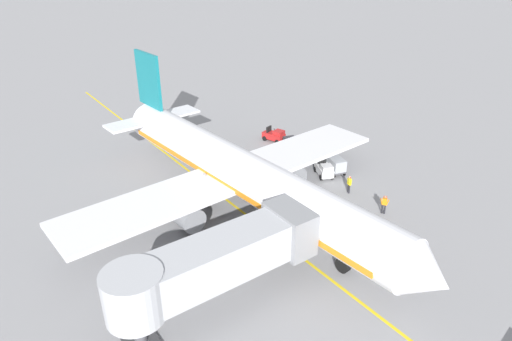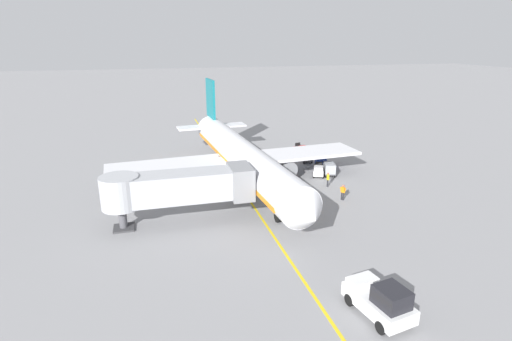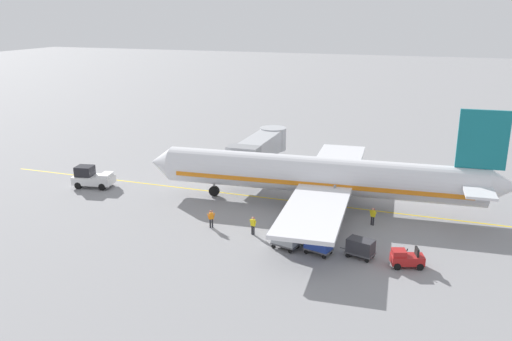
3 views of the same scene
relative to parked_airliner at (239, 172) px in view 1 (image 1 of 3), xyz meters
name	(u,v)px [view 1 (image 1 of 3)]	position (x,y,z in m)	size (l,w,h in m)	color
ground_plane	(227,201)	(0.44, -1.26, -3.19)	(400.00, 400.00, 0.00)	gray
gate_lead_in_line	(227,200)	(0.44, -1.26, -3.18)	(0.24, 80.00, 0.01)	gold
parked_airliner	(239,172)	(0.00, 0.00, 0.00)	(30.29, 37.35, 10.63)	silver
jet_bridge	(216,260)	(7.79, 9.20, 0.27)	(13.36, 3.50, 4.98)	#A8AAAF
baggage_tug_lead	(324,169)	(-9.69, 0.27, -2.47)	(2.13, 2.77, 1.62)	silver
baggage_tug_trailing	(274,135)	(-11.10, -9.39, -2.47)	(1.92, 2.75, 1.62)	#B21E1E
baggage_cart_front	(336,164)	(-11.04, 0.42, -2.24)	(1.83, 2.98, 1.58)	#4C4C51
baggage_cart_second_in_train	(316,154)	(-11.13, -2.42, -2.24)	(1.83, 2.98, 1.58)	#4C4C51
baggage_cart_third_in_train	(292,145)	(-10.65, -5.77, -2.24)	(1.83, 2.98, 1.58)	#4C4C51
ground_crew_wing_walker	(235,162)	(-3.41, -5.78, -2.23)	(0.36, 0.71, 1.69)	#232328
ground_crew_loader	(384,203)	(-8.98, 8.13, -2.23)	(0.48, 0.65, 1.69)	#232328
ground_crew_marshaller	(349,183)	(-9.19, 3.97, -2.23)	(0.34, 0.72, 1.69)	#232328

